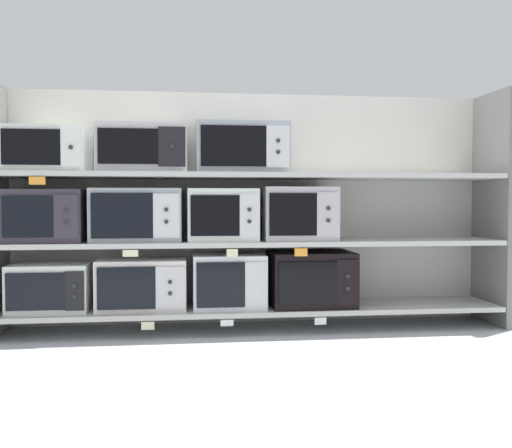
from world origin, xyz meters
name	(u,v)px	position (x,y,z in m)	size (l,w,h in m)	color
ground	(283,377)	(0.00, -1.00, -0.01)	(7.04, 6.00, 0.02)	#B2B7BC
back_panel	(251,208)	(0.00, 0.25, 0.75)	(3.24, 0.04, 1.50)	beige
upright_right	(493,208)	(1.55, 0.00, 0.75)	(0.05, 0.47, 1.50)	slate
shelf_0	(256,309)	(0.00, 0.00, 0.13)	(3.04, 0.47, 0.03)	beige
microwave_0	(51,287)	(-1.23, 0.00, 0.28)	(0.46, 0.36, 0.28)	silver
microwave_1	(142,284)	(-0.70, 0.00, 0.29)	(0.53, 0.37, 0.30)	silver
microwave_2	(229,280)	(-0.17, 0.00, 0.31)	(0.44, 0.39, 0.33)	silver
microwave_3	(311,278)	(0.34, 0.00, 0.31)	(0.51, 0.44, 0.34)	black
price_tag_0	(148,326)	(-0.65, -0.24, 0.08)	(0.07, 0.00, 0.05)	beige
price_tag_1	(227,323)	(-0.20, -0.24, 0.09)	(0.08, 0.00, 0.04)	white
price_tag_2	(320,321)	(0.35, -0.24, 0.09)	(0.07, 0.00, 0.04)	white
shelf_1	(256,243)	(0.00, 0.00, 0.54)	(3.04, 0.47, 0.03)	beige
microwave_4	(48,216)	(-1.24, 0.00, 0.71)	(0.44, 0.44, 0.31)	#332D36
microwave_5	(137,215)	(-0.72, 0.00, 0.71)	(0.53, 0.42, 0.32)	#989EA4
microwave_6	(222,215)	(-0.21, 0.00, 0.71)	(0.42, 0.43, 0.32)	silver
microwave_7	(297,214)	(0.26, 0.00, 0.72)	(0.45, 0.44, 0.33)	#B5B0B5
price_tag_3	(130,253)	(-0.74, -0.24, 0.50)	(0.09, 0.00, 0.04)	beige
price_tag_4	(232,253)	(-0.17, -0.24, 0.50)	(0.07, 0.00, 0.04)	beige
price_tag_5	(301,252)	(0.24, -0.24, 0.49)	(0.08, 0.00, 0.05)	orange
shelf_2	(256,176)	(0.00, 0.00, 0.95)	(3.04, 0.47, 0.03)	beige
microwave_8	(49,150)	(-1.23, 0.00, 1.09)	(0.46, 0.44, 0.26)	silver
microwave_9	(143,149)	(-0.69, 0.00, 1.11)	(0.52, 0.40, 0.28)	#BAB9BC
microwave_10	(242,148)	(-0.09, 0.00, 1.12)	(0.56, 0.35, 0.31)	#97A2A9
price_tag_6	(37,181)	(-1.25, -0.24, 0.91)	(0.09, 0.00, 0.04)	orange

